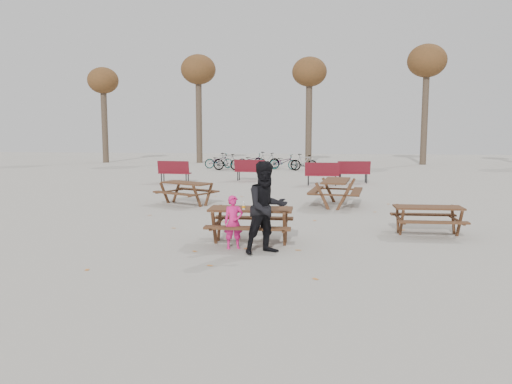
# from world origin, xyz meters

# --- Properties ---
(ground) EXTENTS (80.00, 80.00, 0.00)m
(ground) POSITION_xyz_m (0.00, 0.00, 0.00)
(ground) COLOR gray
(ground) RESTS_ON ground
(main_picnic_table) EXTENTS (1.80, 1.45, 0.78)m
(main_picnic_table) POSITION_xyz_m (0.00, 0.00, 0.59)
(main_picnic_table) COLOR #3B2015
(main_picnic_table) RESTS_ON ground
(food_tray) EXTENTS (0.18, 0.11, 0.03)m
(food_tray) POSITION_xyz_m (0.18, -0.16, 0.79)
(food_tray) COLOR silver
(food_tray) RESTS_ON main_picnic_table
(bread_roll) EXTENTS (0.14, 0.06, 0.05)m
(bread_roll) POSITION_xyz_m (0.18, -0.16, 0.83)
(bread_roll) COLOR tan
(bread_roll) RESTS_ON food_tray
(soda_bottle) EXTENTS (0.07, 0.07, 0.17)m
(soda_bottle) POSITION_xyz_m (-0.13, -0.21, 0.85)
(soda_bottle) COLOR silver
(soda_bottle) RESTS_ON main_picnic_table
(child) EXTENTS (0.47, 0.38, 1.11)m
(child) POSITION_xyz_m (-0.29, -0.53, 0.56)
(child) COLOR #E01C74
(child) RESTS_ON ground
(adult) EXTENTS (1.14, 1.08, 1.85)m
(adult) POSITION_xyz_m (0.42, -0.86, 0.92)
(adult) COLOR black
(adult) RESTS_ON ground
(picnic_table_east) EXTENTS (1.58, 1.28, 0.67)m
(picnic_table_east) POSITION_xyz_m (4.04, 1.36, 0.34)
(picnic_table_east) COLOR #3B2015
(picnic_table_east) RESTS_ON ground
(picnic_table_north) EXTENTS (2.16, 2.02, 0.74)m
(picnic_table_north) POSITION_xyz_m (-2.81, 5.34, 0.37)
(picnic_table_north) COLOR #3B2015
(picnic_table_north) RESTS_ON ground
(picnic_table_far) EXTENTS (1.86, 2.18, 0.85)m
(picnic_table_far) POSITION_xyz_m (2.08, 5.58, 0.43)
(picnic_table_far) COLOR #3B2015
(picnic_table_far) RESTS_ON ground
(park_bench_row) EXTENTS (9.79, 2.25, 1.03)m
(park_bench_row) POSITION_xyz_m (-0.44, 12.28, 0.52)
(park_bench_row) COLOR maroon
(park_bench_row) RESTS_ON ground
(bicycle_row) EXTENTS (7.24, 2.56, 1.05)m
(bicycle_row) POSITION_xyz_m (-2.12, 20.08, 0.49)
(bicycle_row) COLOR black
(bicycle_row) RESTS_ON ground
(tree_row) EXTENTS (32.17, 3.52, 8.26)m
(tree_row) POSITION_xyz_m (0.90, 25.15, 6.19)
(tree_row) COLOR #382B21
(tree_row) RESTS_ON ground
(fallen_leaves) EXTENTS (11.00, 11.00, 0.01)m
(fallen_leaves) POSITION_xyz_m (0.50, 2.50, 0.00)
(fallen_leaves) COLOR #CA7630
(fallen_leaves) RESTS_ON ground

